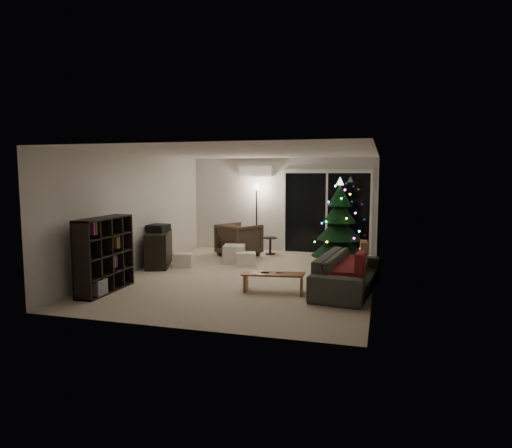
# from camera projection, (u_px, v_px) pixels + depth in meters

# --- Properties ---
(room) EXTENTS (6.50, 7.51, 2.60)m
(room) POSITION_uv_depth(u_px,v_px,m) (285.00, 220.00, 10.49)
(room) COLOR beige
(room) RESTS_ON ground
(bookshelf) EXTENTS (0.45, 1.35, 1.33)m
(bookshelf) POSITION_uv_depth(u_px,v_px,m) (97.00, 254.00, 8.10)
(bookshelf) COLOR black
(bookshelf) RESTS_ON floor
(media_cabinet) EXTENTS (0.87, 1.33, 0.78)m
(media_cabinet) POSITION_uv_depth(u_px,v_px,m) (159.00, 249.00, 10.35)
(media_cabinet) COLOR black
(media_cabinet) RESTS_ON floor
(stereo) EXTENTS (0.40, 0.47, 0.17)m
(stereo) POSITION_uv_depth(u_px,v_px,m) (158.00, 228.00, 10.29)
(stereo) COLOR black
(stereo) RESTS_ON media_cabinet
(armchair) EXTENTS (1.24, 1.25, 0.84)m
(armchair) POSITION_uv_depth(u_px,v_px,m) (239.00, 240.00, 11.55)
(armchair) COLOR brown
(armchair) RESTS_ON floor
(ottoman) EXTENTS (0.55, 0.55, 0.43)m
(ottoman) POSITION_uv_depth(u_px,v_px,m) (234.00, 254.00, 10.69)
(ottoman) COLOR beige
(ottoman) RESTS_ON floor
(cardboard_box_a) EXTENTS (0.49, 0.41, 0.30)m
(cardboard_box_a) POSITION_uv_depth(u_px,v_px,m) (183.00, 260.00, 10.28)
(cardboard_box_a) COLOR white
(cardboard_box_a) RESTS_ON floor
(cardboard_box_b) EXTENTS (0.52, 0.46, 0.31)m
(cardboard_box_b) POSITION_uv_depth(u_px,v_px,m) (246.00, 259.00, 10.35)
(cardboard_box_b) COLOR white
(cardboard_box_b) RESTS_ON floor
(side_table) EXTENTS (0.41, 0.41, 0.45)m
(side_table) POSITION_uv_depth(u_px,v_px,m) (270.00, 246.00, 11.83)
(side_table) COLOR black
(side_table) RESTS_ON floor
(floor_lamp) EXTENTS (0.28, 0.28, 1.77)m
(floor_lamp) POSITION_uv_depth(u_px,v_px,m) (257.00, 219.00, 12.15)
(floor_lamp) COLOR black
(floor_lamp) RESTS_ON floor
(sofa) EXTENTS (1.13, 2.34, 0.66)m
(sofa) POSITION_uv_depth(u_px,v_px,m) (347.00, 273.00, 8.15)
(sofa) COLOR #3A3D37
(sofa) RESTS_ON floor
(sofa_throw) EXTENTS (0.70, 1.62, 0.05)m
(sofa_throw) POSITION_uv_depth(u_px,v_px,m) (342.00, 264.00, 8.16)
(sofa_throw) COLOR maroon
(sofa_throw) RESTS_ON sofa
(cushion_a) EXTENTS (0.17, 0.44, 0.43)m
(cushion_a) POSITION_uv_depth(u_px,v_px,m) (364.00, 253.00, 8.68)
(cushion_a) COLOR brown
(cushion_a) RESTS_ON sofa
(cushion_b) EXTENTS (0.16, 0.44, 0.43)m
(cushion_b) POSITION_uv_depth(u_px,v_px,m) (360.00, 266.00, 7.43)
(cushion_b) COLOR maroon
(cushion_b) RESTS_ON sofa
(coffee_table) EXTENTS (1.12, 0.52, 0.34)m
(coffee_table) POSITION_uv_depth(u_px,v_px,m) (273.00, 283.00, 8.07)
(coffee_table) COLOR #A95C35
(coffee_table) RESTS_ON floor
(remote_a) EXTENTS (0.13, 0.04, 0.02)m
(remote_a) POSITION_uv_depth(u_px,v_px,m) (265.00, 272.00, 8.09)
(remote_a) COLOR black
(remote_a) RESTS_ON coffee_table
(remote_b) EXTENTS (0.13, 0.08, 0.02)m
(remote_b) POSITION_uv_depth(u_px,v_px,m) (279.00, 272.00, 8.07)
(remote_b) COLOR slate
(remote_b) RESTS_ON coffee_table
(christmas_tree) EXTENTS (1.36, 1.36, 2.01)m
(christmas_tree) POSITION_uv_depth(u_px,v_px,m) (339.00, 222.00, 10.29)
(christmas_tree) COLOR black
(christmas_tree) RESTS_ON floor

